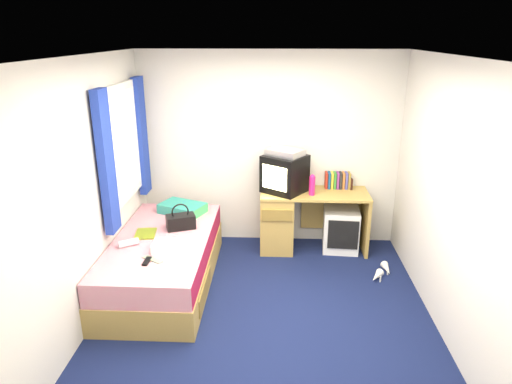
{
  "coord_description": "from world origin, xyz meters",
  "views": [
    {
      "loc": [
        0.1,
        -3.81,
        2.58
      ],
      "look_at": [
        -0.12,
        0.7,
        1.0
      ],
      "focal_mm": 32.0,
      "sensor_mm": 36.0,
      "label": 1
    }
  ],
  "objects_px": {
    "bed": "(164,261)",
    "magazine": "(145,234)",
    "desk": "(291,218)",
    "pillow": "(183,208)",
    "aerosol_can": "(302,185)",
    "handbag": "(181,221)",
    "pink_water_bottle": "(312,186)",
    "storage_cube": "(341,229)",
    "remote_control": "(147,261)",
    "picture_frame": "(351,183)",
    "vcr": "(285,152)",
    "water_bottle": "(129,243)",
    "white_heels": "(382,273)",
    "crt_tv": "(285,174)",
    "colour_swatch_fan": "(153,259)",
    "towel": "(167,246)"
  },
  "relations": [
    {
      "from": "white_heels",
      "to": "magazine",
      "type": "bearing_deg",
      "value": -175.83
    },
    {
      "from": "storage_cube",
      "to": "pink_water_bottle",
      "type": "xyz_separation_m",
      "value": [
        -0.39,
        -0.1,
        0.6
      ]
    },
    {
      "from": "bed",
      "to": "storage_cube",
      "type": "distance_m",
      "value": 2.21
    },
    {
      "from": "pillow",
      "to": "magazine",
      "type": "bearing_deg",
      "value": -113.24
    },
    {
      "from": "colour_swatch_fan",
      "to": "white_heels",
      "type": "bearing_deg",
      "value": 17.94
    },
    {
      "from": "desk",
      "to": "pillow",
      "type": "bearing_deg",
      "value": -170.27
    },
    {
      "from": "aerosol_can",
      "to": "handbag",
      "type": "distance_m",
      "value": 1.52
    },
    {
      "from": "towel",
      "to": "remote_control",
      "type": "bearing_deg",
      "value": -117.94
    },
    {
      "from": "aerosol_can",
      "to": "water_bottle",
      "type": "bearing_deg",
      "value": -147.81
    },
    {
      "from": "pillow",
      "to": "vcr",
      "type": "bearing_deg",
      "value": 10.62
    },
    {
      "from": "vcr",
      "to": "magazine",
      "type": "relative_size",
      "value": 1.44
    },
    {
      "from": "magazine",
      "to": "water_bottle",
      "type": "xyz_separation_m",
      "value": [
        -0.09,
        -0.29,
        0.03
      ]
    },
    {
      "from": "pillow",
      "to": "towel",
      "type": "relative_size",
      "value": 1.9
    },
    {
      "from": "aerosol_can",
      "to": "desk",
      "type": "bearing_deg",
      "value": 170.67
    },
    {
      "from": "aerosol_can",
      "to": "pink_water_bottle",
      "type": "bearing_deg",
      "value": -38.79
    },
    {
      "from": "water_bottle",
      "to": "white_heels",
      "type": "bearing_deg",
      "value": 10.07
    },
    {
      "from": "desk",
      "to": "vcr",
      "type": "relative_size",
      "value": 3.21
    },
    {
      "from": "pillow",
      "to": "colour_swatch_fan",
      "type": "bearing_deg",
      "value": -92.04
    },
    {
      "from": "storage_cube",
      "to": "picture_frame",
      "type": "distance_m",
      "value": 0.58
    },
    {
      "from": "pink_water_bottle",
      "to": "storage_cube",
      "type": "bearing_deg",
      "value": 15.18
    },
    {
      "from": "bed",
      "to": "remote_control",
      "type": "distance_m",
      "value": 0.62
    },
    {
      "from": "water_bottle",
      "to": "white_heels",
      "type": "height_order",
      "value": "water_bottle"
    },
    {
      "from": "crt_tv",
      "to": "colour_swatch_fan",
      "type": "bearing_deg",
      "value": -96.33
    },
    {
      "from": "desk",
      "to": "magazine",
      "type": "bearing_deg",
      "value": -151.4
    },
    {
      "from": "desk",
      "to": "white_heels",
      "type": "xyz_separation_m",
      "value": [
        1.01,
        -0.67,
        -0.37
      ]
    },
    {
      "from": "magazine",
      "to": "picture_frame",
      "type": "bearing_deg",
      "value": 23.58
    },
    {
      "from": "magazine",
      "to": "remote_control",
      "type": "distance_m",
      "value": 0.65
    },
    {
      "from": "storage_cube",
      "to": "remote_control",
      "type": "height_order",
      "value": "remote_control"
    },
    {
      "from": "remote_control",
      "to": "pink_water_bottle",
      "type": "bearing_deg",
      "value": 42.37
    },
    {
      "from": "storage_cube",
      "to": "magazine",
      "type": "height_order",
      "value": "magazine"
    },
    {
      "from": "vcr",
      "to": "remote_control",
      "type": "distance_m",
      "value": 2.09
    },
    {
      "from": "water_bottle",
      "to": "desk",
      "type": "bearing_deg",
      "value": 34.5
    },
    {
      "from": "towel",
      "to": "white_heels",
      "type": "distance_m",
      "value": 2.4
    },
    {
      "from": "bed",
      "to": "magazine",
      "type": "bearing_deg",
      "value": 159.9
    },
    {
      "from": "handbag",
      "to": "aerosol_can",
      "type": "bearing_deg",
      "value": 5.31
    },
    {
      "from": "magazine",
      "to": "pink_water_bottle",
      "type": "bearing_deg",
      "value": 22.55
    },
    {
      "from": "bed",
      "to": "crt_tv",
      "type": "bearing_deg",
      "value": 35.88
    },
    {
      "from": "desk",
      "to": "vcr",
      "type": "distance_m",
      "value": 0.84
    },
    {
      "from": "picture_frame",
      "to": "towel",
      "type": "bearing_deg",
      "value": -153.51
    },
    {
      "from": "desk",
      "to": "white_heels",
      "type": "bearing_deg",
      "value": -33.78
    },
    {
      "from": "crt_tv",
      "to": "aerosol_can",
      "type": "distance_m",
      "value": 0.25
    },
    {
      "from": "storage_cube",
      "to": "aerosol_can",
      "type": "bearing_deg",
      "value": -174.13
    },
    {
      "from": "towel",
      "to": "colour_swatch_fan",
      "type": "bearing_deg",
      "value": -113.34
    },
    {
      "from": "storage_cube",
      "to": "crt_tv",
      "type": "height_order",
      "value": "crt_tv"
    },
    {
      "from": "handbag",
      "to": "towel",
      "type": "bearing_deg",
      "value": -113.84
    },
    {
      "from": "desk",
      "to": "picture_frame",
      "type": "xyz_separation_m",
      "value": [
        0.72,
        0.14,
        0.41
      ]
    },
    {
      "from": "pink_water_bottle",
      "to": "picture_frame",
      "type": "bearing_deg",
      "value": 27.24
    },
    {
      "from": "pink_water_bottle",
      "to": "magazine",
      "type": "distance_m",
      "value": 1.99
    },
    {
      "from": "picture_frame",
      "to": "white_heels",
      "type": "distance_m",
      "value": 1.16
    },
    {
      "from": "pillow",
      "to": "white_heels",
      "type": "bearing_deg",
      "value": -10.98
    }
  ]
}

